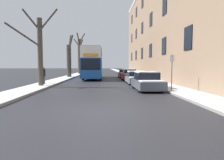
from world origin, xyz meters
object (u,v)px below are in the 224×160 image
(bare_tree_left_1, at_px, (69,59))
(street_sign_post, at_px, (172,71))
(bare_tree_left_0, at_px, (39,49))
(pedestrian_left_sidewalk, at_px, (43,75))
(parked_car_0, at_px, (147,81))
(parked_car_1, at_px, (136,78))
(parked_car_2, at_px, (129,75))
(bare_tree_left_2, at_px, (80,55))
(parked_car_3, at_px, (124,74))
(double_decker_bus, at_px, (93,62))

(bare_tree_left_1, height_order, street_sign_post, bare_tree_left_1)
(street_sign_post, bearing_deg, bare_tree_left_0, 158.33)
(bare_tree_left_1, height_order, pedestrian_left_sidewalk, bare_tree_left_1)
(bare_tree_left_0, xyz_separation_m, street_sign_post, (10.19, -4.05, -1.77))
(parked_car_0, xyz_separation_m, parked_car_1, (0.00, 5.21, -0.03))
(parked_car_1, height_order, parked_car_2, parked_car_2)
(street_sign_post, bearing_deg, parked_car_1, 101.32)
(parked_car_0, bearing_deg, bare_tree_left_2, 106.04)
(parked_car_2, distance_m, parked_car_3, 6.16)
(parked_car_3, bearing_deg, bare_tree_left_0, -122.19)
(bare_tree_left_0, relative_size, double_decker_bus, 0.56)
(pedestrian_left_sidewalk, distance_m, street_sign_post, 11.85)
(double_decker_bus, distance_m, street_sign_post, 16.95)
(pedestrian_left_sidewalk, bearing_deg, double_decker_bus, -179.13)
(parked_car_2, xyz_separation_m, parked_car_3, (0.00, 6.16, -0.02))
(bare_tree_left_0, relative_size, parked_car_1, 1.62)
(bare_tree_left_0, xyz_separation_m, double_decker_bus, (4.02, 11.71, -0.85))
(bare_tree_left_1, relative_size, double_decker_bus, 0.58)
(bare_tree_left_2, xyz_separation_m, street_sign_post, (9.99, -31.62, -2.87))
(parked_car_3, xyz_separation_m, pedestrian_left_sidewalk, (-9.02, -12.37, 0.34))
(bare_tree_left_0, distance_m, parked_car_1, 9.62)
(double_decker_bus, height_order, parked_car_2, double_decker_bus)
(parked_car_0, bearing_deg, parked_car_2, 90.00)
(double_decker_bus, xyz_separation_m, parked_car_1, (4.80, -8.94, -1.79))
(bare_tree_left_2, bearing_deg, parked_car_0, -73.96)
(double_decker_bus, bearing_deg, parked_car_2, -38.73)
(parked_car_1, bearing_deg, bare_tree_left_2, 109.18)
(bare_tree_left_1, xyz_separation_m, street_sign_post, (10.08, -18.40, -1.50))
(parked_car_1, bearing_deg, bare_tree_left_0, -162.56)
(double_decker_bus, relative_size, parked_car_1, 2.88)
(bare_tree_left_1, distance_m, bare_tree_left_2, 13.29)
(double_decker_bus, distance_m, parked_car_2, 6.40)
(bare_tree_left_1, bearing_deg, parked_car_3, -2.19)
(bare_tree_left_0, relative_size, bare_tree_left_1, 0.97)
(pedestrian_left_sidewalk, bearing_deg, bare_tree_left_0, 30.42)
(bare_tree_left_2, bearing_deg, parked_car_1, -70.82)
(bare_tree_left_2, relative_size, double_decker_bus, 0.78)
(pedestrian_left_sidewalk, bearing_deg, parked_car_0, 89.28)
(parked_car_2, bearing_deg, bare_tree_left_0, -138.31)
(bare_tree_left_0, height_order, street_sign_post, bare_tree_left_0)
(parked_car_1, distance_m, parked_car_2, 5.09)
(double_decker_bus, height_order, parked_car_0, double_decker_bus)
(parked_car_1, bearing_deg, parked_car_2, 90.00)
(bare_tree_left_2, height_order, street_sign_post, bare_tree_left_2)
(parked_car_0, bearing_deg, pedestrian_left_sidewalk, 155.68)
(parked_car_1, distance_m, parked_car_3, 11.25)
(bare_tree_left_0, relative_size, street_sign_post, 2.54)
(bare_tree_left_1, relative_size, parked_car_3, 1.67)
(parked_car_1, distance_m, street_sign_post, 7.01)
(street_sign_post, bearing_deg, bare_tree_left_2, 107.54)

